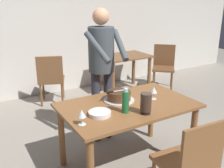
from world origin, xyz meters
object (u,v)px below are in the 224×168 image
object	(u,v)px
plate_stack	(100,113)
wine_glass_far	(154,90)
wine_glass_near	(82,114)
background_chair_1	(164,65)
background_table	(124,63)
chair_near_side	(190,161)
cake_knife	(113,92)
main_dining_table	(128,114)
cake_on_platter	(119,96)
person_cutting_cake	(102,62)
hurricane_lamp	(146,103)
water_bottle	(126,102)
background_chair_0	(51,78)

from	to	relation	value
plate_stack	wine_glass_far	distance (m)	0.73
wine_glass_near	background_chair_1	distance (m)	3.47
wine_glass_near	background_table	size ratio (longest dim) A/B	0.14
plate_stack	chair_near_side	distance (m)	0.92
cake_knife	wine_glass_near	bearing A→B (deg)	-147.82
main_dining_table	wine_glass_near	distance (m)	0.68
cake_on_platter	wine_glass_near	xyz separation A→B (m)	(-0.59, -0.32, 0.05)
cake_on_platter	background_chair_1	world-z (taller)	background_chair_1
chair_near_side	person_cutting_cake	bearing A→B (deg)	92.34
hurricane_lamp	background_table	bearing A→B (deg)	61.30
water_bottle	background_chair_0	bearing A→B (deg)	90.51
person_cutting_cake	background_chair_0	xyz separation A→B (m)	(-0.20, 1.53, -0.58)
wine_glass_far	water_bottle	xyz separation A→B (m)	(-0.47, -0.14, 0.01)
person_cutting_cake	plate_stack	bearing A→B (deg)	-119.88
main_dining_table	background_chair_1	size ratio (longest dim) A/B	1.58
hurricane_lamp	background_table	distance (m)	2.74
cake_knife	water_bottle	xyz separation A→B (m)	(-0.04, -0.30, -0.00)
plate_stack	background_chair_0	xyz separation A→B (m)	(0.23, 2.28, -0.28)
main_dining_table	background_chair_0	world-z (taller)	background_chair_0
plate_stack	hurricane_lamp	size ratio (longest dim) A/B	1.05
water_bottle	hurricane_lamp	world-z (taller)	water_bottle
main_dining_table	cake_on_platter	size ratio (longest dim) A/B	4.18
cake_on_platter	hurricane_lamp	bearing A→B (deg)	-83.47
wine_glass_far	background_chair_1	size ratio (longest dim) A/B	0.16
background_table	background_chair_0	world-z (taller)	background_chair_0
cake_knife	plate_stack	bearing A→B (deg)	-141.00
cake_knife	person_cutting_cake	xyz separation A→B (m)	(0.14, 0.51, 0.21)
cake_on_platter	wine_glass_near	world-z (taller)	wine_glass_near
background_table	background_chair_0	size ratio (longest dim) A/B	1.11
wine_glass_near	hurricane_lamp	bearing A→B (deg)	-8.98
wine_glass_far	hurricane_lamp	distance (m)	0.41
main_dining_table	water_bottle	size ratio (longest dim) A/B	5.68
wine_glass_near	background_chair_0	bearing A→B (deg)	79.05
cake_on_platter	background_chair_1	distance (m)	2.81
water_bottle	background_chair_1	distance (m)	3.09
cake_knife	chair_near_side	world-z (taller)	chair_near_side
background_chair_0	cake_knife	bearing A→B (deg)	-88.41
cake_on_platter	chair_near_side	size ratio (longest dim) A/B	0.38
wine_glass_far	person_cutting_cake	distance (m)	0.77
cake_knife	background_table	bearing A→B (deg)	54.02
cake_knife	wine_glass_far	bearing A→B (deg)	-20.80
plate_stack	water_bottle	world-z (taller)	water_bottle
cake_knife	hurricane_lamp	bearing A→B (deg)	-74.30
wine_glass_near	hurricane_lamp	size ratio (longest dim) A/B	0.69
cake_knife	wine_glass_far	world-z (taller)	wine_glass_far
cake_on_platter	water_bottle	distance (m)	0.32
cake_knife	water_bottle	size ratio (longest dim) A/B	1.08
cake_knife	person_cutting_cake	distance (m)	0.57
water_bottle	chair_near_side	world-z (taller)	water_bottle
cake_knife	background_chair_0	distance (m)	2.08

